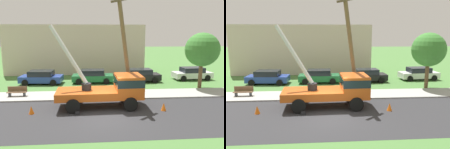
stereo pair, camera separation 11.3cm
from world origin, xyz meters
TOP-DOWN VIEW (x-y plane):
  - ground_plane at (0.00, 12.00)m, footprint 120.00×120.00m
  - road_asphalt at (0.00, 0.00)m, footprint 80.00×7.06m
  - sidewalk_strip at (0.00, 4.92)m, footprint 80.00×2.79m
  - utility_truck at (0.54, 1.97)m, footprint 6.83×3.21m
  - leaning_utility_pole at (1.74, 3.58)m, footprint 2.10×2.11m
  - traffic_cone_ahead at (4.17, 0.73)m, footprint 0.36×0.36m
  - traffic_cone_behind at (-4.93, 0.79)m, footprint 0.36×0.36m
  - parked_sedan_blue at (-6.31, 9.90)m, footprint 4.51×2.22m
  - parked_sedan_green at (-0.84, 10.03)m, footprint 4.45×2.10m
  - parked_sedan_black at (4.42, 10.12)m, footprint 4.47×2.15m
  - parked_sedan_white at (10.74, 10.84)m, footprint 4.49×2.18m
  - park_bench at (-7.23, 4.99)m, footprint 1.60×0.45m
  - roadside_tree_near at (9.73, 6.82)m, footprint 3.24×3.24m
  - lowrise_building_backdrop at (-3.08, 17.55)m, footprint 18.00×6.00m

SIDE VIEW (x-z plane):
  - ground_plane at x=0.00m, z-range 0.00..0.00m
  - road_asphalt at x=0.00m, z-range 0.00..0.01m
  - sidewalk_strip at x=0.00m, z-range 0.00..0.10m
  - traffic_cone_ahead at x=4.17m, z-range 0.00..0.56m
  - traffic_cone_behind at x=-4.93m, z-range 0.00..0.56m
  - park_bench at x=-7.23m, z-range 0.01..0.91m
  - parked_sedan_blue at x=-6.31m, z-range 0.00..1.42m
  - parked_sedan_green at x=-0.84m, z-range 0.00..1.42m
  - parked_sedan_black at x=4.42m, z-range 0.00..1.42m
  - parked_sedan_white at x=10.74m, z-range 0.00..1.42m
  - utility_truck at x=0.54m, z-range -1.58..4.40m
  - lowrise_building_backdrop at x=-3.08m, z-range 0.00..6.40m
  - roadside_tree_near at x=9.73m, z-range 1.06..6.48m
  - leaning_utility_pole at x=1.74m, z-range 0.13..8.99m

